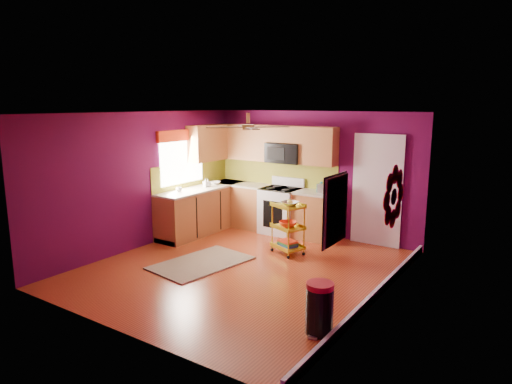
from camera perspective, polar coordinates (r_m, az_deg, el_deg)
The scene contains 18 objects.
ground at distance 7.54m, azimuth -1.81°, elevation -9.54°, with size 5.00×5.00×0.00m, color maroon.
room_envelope at distance 7.11m, azimuth -1.72°, elevation 2.82°, with size 4.54×5.04×2.52m.
lower_cabinets at distance 9.58m, azimuth -2.04°, elevation -2.33°, with size 2.81×2.31×0.94m.
electric_range at distance 9.43m, azimuth 3.15°, elevation -2.25°, with size 0.76×0.66×1.13m.
upper_cabinetry at distance 9.59m, azimuth -0.34°, elevation 5.96°, with size 2.80×2.30×1.26m.
left_window at distance 9.33m, azimuth -9.25°, elevation 5.29°, with size 0.08×1.35×1.08m.
panel_door at distance 8.80m, azimuth 14.89°, elevation 0.04°, with size 0.95×0.11×2.15m.
right_wall_art at distance 5.84m, azimuth 14.15°, elevation -1.21°, with size 0.04×2.74×1.04m.
ceiling_fan at distance 7.23m, azimuth -0.99°, elevation 8.20°, with size 1.01×1.01×0.26m.
shag_rug at distance 7.80m, azimuth -6.83°, elevation -8.80°, with size 1.00×1.63×0.02m, color black.
rolling_cart at distance 8.12m, azimuth 4.05°, elevation -4.24°, with size 0.66×0.58×0.99m.
trash_can at distance 5.51m, azimuth 7.94°, elevation -14.19°, with size 0.37×0.38×0.62m.
teal_kettle at distance 8.97m, azimuth 8.15°, elevation 0.49°, with size 0.18×0.18×0.21m.
toaster at distance 8.89m, azimuth 8.48°, elevation 0.42°, with size 0.22×0.15×0.18m, color beige.
soap_bottle_a at distance 9.47m, azimuth -6.34°, elevation 1.15°, with size 0.08×0.08×0.18m, color #EA3F72.
soap_bottle_b at distance 9.51m, azimuth -6.00°, elevation 1.13°, with size 0.13×0.13×0.16m, color white.
counter_dish at distance 9.81m, azimuth -5.19°, elevation 1.14°, with size 0.24×0.24×0.06m, color white.
counter_cup at distance 9.05m, azimuth -9.60°, elevation 0.30°, with size 0.12×0.12×0.09m, color white.
Camera 1 is at (4.12, -5.73, 2.65)m, focal length 32.00 mm.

